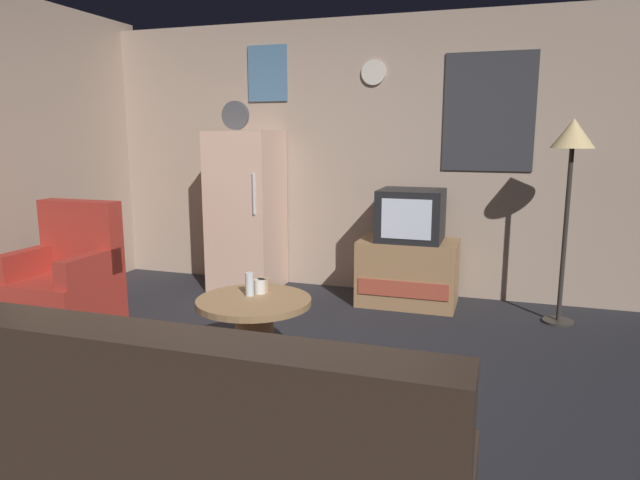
% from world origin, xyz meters
% --- Properties ---
extents(ground_plane, '(12.00, 12.00, 0.00)m').
position_xyz_m(ground_plane, '(0.00, 0.00, 0.00)').
color(ground_plane, '#232328').
extents(wall_with_art, '(5.20, 0.12, 2.51)m').
position_xyz_m(wall_with_art, '(0.01, 2.45, 1.26)').
color(wall_with_art, tan).
rests_on(wall_with_art, ground_plane).
extents(fridge, '(0.60, 0.62, 1.77)m').
position_xyz_m(fridge, '(-0.98, 2.09, 0.75)').
color(fridge, beige).
rests_on(fridge, ground_plane).
extents(tv_stand, '(0.84, 0.53, 0.57)m').
position_xyz_m(tv_stand, '(0.58, 2.04, 0.28)').
color(tv_stand, '#9E754C').
rests_on(tv_stand, ground_plane).
extents(crt_tv, '(0.54, 0.51, 0.44)m').
position_xyz_m(crt_tv, '(0.59, 2.04, 0.79)').
color(crt_tv, black).
rests_on(crt_tv, tv_stand).
extents(standing_lamp, '(0.32, 0.32, 1.59)m').
position_xyz_m(standing_lamp, '(1.81, 1.90, 1.36)').
color(standing_lamp, '#332D28').
rests_on(standing_lamp, ground_plane).
extents(coffee_table, '(0.72, 0.72, 0.46)m').
position_xyz_m(coffee_table, '(-0.11, 0.33, 0.23)').
color(coffee_table, '#9E754C').
rests_on(coffee_table, ground_plane).
extents(wine_glass, '(0.05, 0.05, 0.15)m').
position_xyz_m(wine_glass, '(-0.16, 0.39, 0.54)').
color(wine_glass, silver).
rests_on(wine_glass, coffee_table).
extents(mug_ceramic_white, '(0.08, 0.08, 0.09)m').
position_xyz_m(mug_ceramic_white, '(-0.12, 0.46, 0.51)').
color(mug_ceramic_white, silver).
rests_on(mug_ceramic_white, coffee_table).
extents(mug_ceramic_tan, '(0.08, 0.08, 0.09)m').
position_xyz_m(mug_ceramic_tan, '(-0.11, 0.49, 0.51)').
color(mug_ceramic_tan, tan).
rests_on(mug_ceramic_tan, coffee_table).
extents(armchair, '(0.68, 0.68, 0.96)m').
position_xyz_m(armchair, '(-1.84, 0.64, 0.34)').
color(armchair, '#A52D23').
rests_on(armchair, ground_plane).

